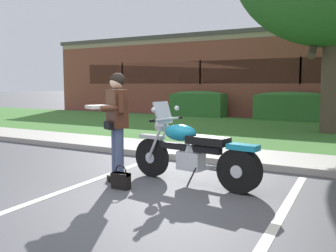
# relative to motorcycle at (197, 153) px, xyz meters

# --- Properties ---
(ground_plane) EXTENTS (140.00, 140.00, 0.00)m
(ground_plane) POSITION_rel_motorcycle_xyz_m (-0.32, -1.13, -0.49)
(ground_plane) COLOR #4C4C51
(curb_strip) EXTENTS (60.00, 0.20, 0.12)m
(curb_strip) POSITION_rel_motorcycle_xyz_m (-0.32, 1.58, -0.43)
(curb_strip) COLOR #ADA89E
(curb_strip) RESTS_ON ground
(concrete_walk) EXTENTS (60.00, 1.50, 0.08)m
(concrete_walk) POSITION_rel_motorcycle_xyz_m (-0.32, 2.43, -0.45)
(concrete_walk) COLOR #ADA89E
(concrete_walk) RESTS_ON ground
(grass_lawn) EXTENTS (60.00, 7.70, 0.06)m
(grass_lawn) POSITION_rel_motorcycle_xyz_m (-0.32, 7.03, -0.46)
(grass_lawn) COLOR #3D752D
(grass_lawn) RESTS_ON ground
(stall_stripe_0) EXTENTS (0.37, 4.40, 0.01)m
(stall_stripe_0) POSITION_rel_motorcycle_xyz_m (-1.53, -0.93, -0.49)
(stall_stripe_0) COLOR silver
(stall_stripe_0) RESTS_ON ground
(stall_stripe_1) EXTENTS (0.37, 4.40, 0.01)m
(stall_stripe_1) POSITION_rel_motorcycle_xyz_m (1.46, -0.93, -0.49)
(stall_stripe_1) COLOR silver
(stall_stripe_1) RESTS_ON ground
(motorcycle) EXTENTS (2.24, 0.82, 1.26)m
(motorcycle) POSITION_rel_motorcycle_xyz_m (0.00, 0.00, 0.00)
(motorcycle) COLOR black
(motorcycle) RESTS_ON ground
(rider_person) EXTENTS (0.60, 0.67, 1.70)m
(rider_person) POSITION_rel_motorcycle_xyz_m (-1.17, -0.46, 0.52)
(rider_person) COLOR black
(rider_person) RESTS_ON ground
(handbag) EXTENTS (0.28, 0.13, 0.36)m
(handbag) POSITION_rel_motorcycle_xyz_m (-0.86, -0.76, -0.34)
(handbag) COLOR black
(handbag) RESTS_ON ground
(hedge_left) EXTENTS (2.60, 0.90, 1.24)m
(hedge_left) POSITION_rel_motorcycle_xyz_m (-5.15, 10.97, 0.16)
(hedge_left) COLOR #336B2D
(hedge_left) RESTS_ON ground
(hedge_center_left) EXTENTS (2.97, 0.90, 1.24)m
(hedge_center_left) POSITION_rel_motorcycle_xyz_m (-0.89, 10.97, 0.16)
(hedge_center_left) COLOR #336B2D
(hedge_center_left) RESTS_ON ground
(brick_building) EXTENTS (28.07, 9.31, 4.08)m
(brick_building) POSITION_rel_motorcycle_xyz_m (-0.73, 16.44, 1.55)
(brick_building) COLOR brown
(brick_building) RESTS_ON ground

